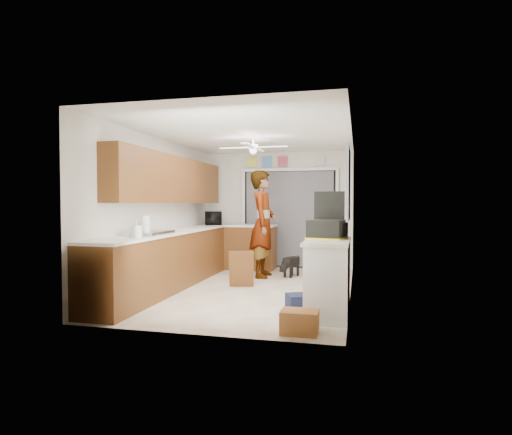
# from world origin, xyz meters

# --- Properties ---
(floor) EXTENTS (5.00, 5.00, 0.00)m
(floor) POSITION_xyz_m (0.00, 0.00, 0.00)
(floor) COLOR beige
(floor) RESTS_ON ground
(ceiling) EXTENTS (5.00, 5.00, 0.00)m
(ceiling) POSITION_xyz_m (0.00, 0.00, 2.50)
(ceiling) COLOR white
(ceiling) RESTS_ON ground
(wall_back) EXTENTS (3.20, 0.00, 3.20)m
(wall_back) POSITION_xyz_m (0.00, 2.50, 1.25)
(wall_back) COLOR silver
(wall_back) RESTS_ON ground
(wall_front) EXTENTS (3.20, 0.00, 3.20)m
(wall_front) POSITION_xyz_m (0.00, -2.50, 1.25)
(wall_front) COLOR silver
(wall_front) RESTS_ON ground
(wall_left) EXTENTS (0.00, 5.00, 5.00)m
(wall_left) POSITION_xyz_m (-1.60, 0.00, 1.25)
(wall_left) COLOR silver
(wall_left) RESTS_ON ground
(wall_right) EXTENTS (0.00, 5.00, 5.00)m
(wall_right) POSITION_xyz_m (1.60, 0.00, 1.25)
(wall_right) COLOR silver
(wall_right) RESTS_ON ground
(left_base_cabinets) EXTENTS (0.60, 4.80, 0.90)m
(left_base_cabinets) POSITION_xyz_m (-1.30, 0.00, 0.45)
(left_base_cabinets) COLOR brown
(left_base_cabinets) RESTS_ON floor
(left_countertop) EXTENTS (0.62, 4.80, 0.04)m
(left_countertop) POSITION_xyz_m (-1.29, 0.00, 0.92)
(left_countertop) COLOR white
(left_countertop) RESTS_ON left_base_cabinets
(upper_cabinets) EXTENTS (0.32, 4.00, 0.80)m
(upper_cabinets) POSITION_xyz_m (-1.44, 0.20, 1.80)
(upper_cabinets) COLOR brown
(upper_cabinets) RESTS_ON wall_left
(sink_basin) EXTENTS (0.50, 0.76, 0.06)m
(sink_basin) POSITION_xyz_m (-1.29, -1.00, 0.95)
(sink_basin) COLOR silver
(sink_basin) RESTS_ON left_countertop
(faucet) EXTENTS (0.03, 0.03, 0.22)m
(faucet) POSITION_xyz_m (-1.48, -1.00, 1.05)
(faucet) COLOR silver
(faucet) RESTS_ON left_countertop
(peninsula_base) EXTENTS (1.00, 0.60, 0.90)m
(peninsula_base) POSITION_xyz_m (-0.50, 2.00, 0.45)
(peninsula_base) COLOR brown
(peninsula_base) RESTS_ON floor
(peninsula_top) EXTENTS (1.04, 0.64, 0.04)m
(peninsula_top) POSITION_xyz_m (-0.50, 2.00, 0.92)
(peninsula_top) COLOR white
(peninsula_top) RESTS_ON peninsula_base
(back_opening_recess) EXTENTS (2.00, 0.06, 2.10)m
(back_opening_recess) POSITION_xyz_m (0.25, 2.47, 1.05)
(back_opening_recess) COLOR black
(back_opening_recess) RESTS_ON wall_back
(curtain_panel) EXTENTS (1.90, 0.03, 2.05)m
(curtain_panel) POSITION_xyz_m (0.25, 2.43, 1.05)
(curtain_panel) COLOR slate
(curtain_panel) RESTS_ON wall_back
(door_trim_left) EXTENTS (0.06, 0.04, 2.10)m
(door_trim_left) POSITION_xyz_m (-0.77, 2.44, 1.05)
(door_trim_left) COLOR white
(door_trim_left) RESTS_ON wall_back
(door_trim_right) EXTENTS (0.06, 0.04, 2.10)m
(door_trim_right) POSITION_xyz_m (1.27, 2.44, 1.05)
(door_trim_right) COLOR white
(door_trim_right) RESTS_ON wall_back
(door_trim_head) EXTENTS (2.10, 0.04, 0.06)m
(door_trim_head) POSITION_xyz_m (0.25, 2.44, 2.12)
(door_trim_head) COLOR white
(door_trim_head) RESTS_ON wall_back
(header_frame_0) EXTENTS (0.22, 0.02, 0.22)m
(header_frame_0) POSITION_xyz_m (-0.60, 2.47, 2.30)
(header_frame_0) COLOR #E4E34C
(header_frame_0) RESTS_ON wall_back
(header_frame_1) EXTENTS (0.22, 0.02, 0.22)m
(header_frame_1) POSITION_xyz_m (-0.25, 2.47, 2.30)
(header_frame_1) COLOR #518DDA
(header_frame_1) RESTS_ON wall_back
(header_frame_2) EXTENTS (0.22, 0.02, 0.22)m
(header_frame_2) POSITION_xyz_m (0.10, 2.47, 2.30)
(header_frame_2) COLOR #BA455E
(header_frame_2) RESTS_ON wall_back
(header_frame_4) EXTENTS (0.22, 0.02, 0.22)m
(header_frame_4) POSITION_xyz_m (0.90, 2.47, 2.30)
(header_frame_4) COLOR beige
(header_frame_4) RESTS_ON wall_back
(route66_sign) EXTENTS (0.22, 0.02, 0.26)m
(route66_sign) POSITION_xyz_m (-0.95, 2.47, 2.30)
(route66_sign) COLOR silver
(route66_sign) RESTS_ON wall_back
(right_counter_base) EXTENTS (0.50, 1.40, 0.90)m
(right_counter_base) POSITION_xyz_m (1.35, -1.20, 0.45)
(right_counter_base) COLOR white
(right_counter_base) RESTS_ON floor
(right_counter_top) EXTENTS (0.54, 1.44, 0.04)m
(right_counter_top) POSITION_xyz_m (1.34, -1.20, 0.92)
(right_counter_top) COLOR white
(right_counter_top) RESTS_ON right_counter_base
(abstract_painting) EXTENTS (0.03, 1.15, 0.95)m
(abstract_painting) POSITION_xyz_m (1.58, -1.00, 1.65)
(abstract_painting) COLOR #F85B7A
(abstract_painting) RESTS_ON wall_right
(ceiling_fan) EXTENTS (1.14, 1.14, 0.24)m
(ceiling_fan) POSITION_xyz_m (0.00, 0.20, 2.32)
(ceiling_fan) COLOR white
(ceiling_fan) RESTS_ON ceiling
(microwave) EXTENTS (0.50, 0.59, 0.28)m
(microwave) POSITION_xyz_m (-1.26, 1.79, 1.08)
(microwave) COLOR black
(microwave) RESTS_ON left_countertop
(soap_bottle) EXTENTS (0.12, 0.12, 0.27)m
(soap_bottle) POSITION_xyz_m (-1.40, -0.95, 1.07)
(soap_bottle) COLOR silver
(soap_bottle) RESTS_ON left_countertop
(jar_a) EXTENTS (0.15, 0.15, 0.16)m
(jar_a) POSITION_xyz_m (-1.14, -1.60, 1.02)
(jar_a) COLOR silver
(jar_a) RESTS_ON left_countertop
(jar_b) EXTENTS (0.10, 0.10, 0.13)m
(jar_b) POSITION_xyz_m (-1.30, -1.42, 1.00)
(jar_b) COLOR silver
(jar_b) RESTS_ON left_countertop
(paper_towel_roll) EXTENTS (0.15, 0.15, 0.27)m
(paper_towel_roll) POSITION_xyz_m (-1.35, -0.97, 1.08)
(paper_towel_roll) COLOR white
(paper_towel_roll) RESTS_ON left_countertop
(suitcase) EXTENTS (0.51, 0.63, 0.24)m
(suitcase) POSITION_xyz_m (1.32, -1.08, 1.06)
(suitcase) COLOR black
(suitcase) RESTS_ON right_counter_top
(suitcase_rim) EXTENTS (0.54, 0.65, 0.02)m
(suitcase_rim) POSITION_xyz_m (1.32, -1.08, 0.95)
(suitcase_rim) COLOR yellow
(suitcase_rim) RESTS_ON suitcase
(suitcase_lid) EXTENTS (0.42, 0.11, 0.50)m
(suitcase_lid) POSITION_xyz_m (1.32, -0.79, 1.31)
(suitcase_lid) COLOR black
(suitcase_lid) RESTS_ON suitcase
(cardboard_box) EXTENTS (0.40, 0.30, 0.25)m
(cardboard_box) POSITION_xyz_m (1.11, -2.20, 0.12)
(cardboard_box) COLOR #9C5E31
(cardboard_box) RESTS_ON floor
(navy_crate) EXTENTS (0.45, 0.42, 0.22)m
(navy_crate) POSITION_xyz_m (1.00, -1.25, 0.11)
(navy_crate) COLOR black
(navy_crate) RESTS_ON floor
(cabinet_door_panel) EXTENTS (0.43, 0.24, 0.61)m
(cabinet_door_panel) POSITION_xyz_m (-0.17, 0.06, 0.31)
(cabinet_door_panel) COLOR brown
(cabinet_door_panel) RESTS_ON floor
(man) EXTENTS (0.52, 0.75, 2.01)m
(man) POSITION_xyz_m (-0.04, 1.14, 1.01)
(man) COLOR white
(man) RESTS_ON floor
(dog) EXTENTS (0.41, 0.57, 0.41)m
(dog) POSITION_xyz_m (0.48, 1.29, 0.21)
(dog) COLOR black
(dog) RESTS_ON floor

